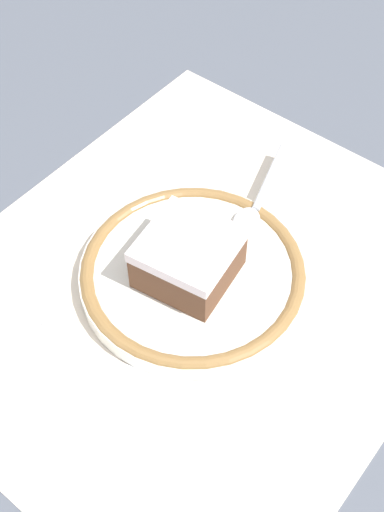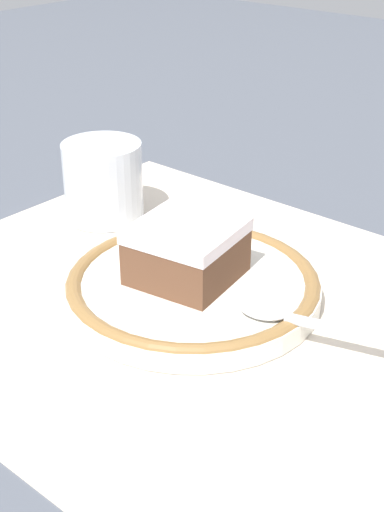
{
  "view_description": "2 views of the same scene",
  "coord_description": "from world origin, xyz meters",
  "px_view_note": "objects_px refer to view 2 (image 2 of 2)",
  "views": [
    {
      "loc": [
        0.28,
        0.22,
        0.49
      ],
      "look_at": [
        0.0,
        -0.01,
        0.04
      ],
      "focal_mm": 47.68,
      "sensor_mm": 36.0,
      "label": 1
    },
    {
      "loc": [
        -0.31,
        0.36,
        0.3
      ],
      "look_at": [
        0.0,
        -0.01,
        0.04
      ],
      "focal_mm": 50.17,
      "sensor_mm": 36.0,
      "label": 2
    }
  ],
  "objects_px": {
    "cup": "(104,186)",
    "napkin": "(4,276)",
    "plate": "(192,285)",
    "cake_slice": "(187,251)",
    "spoon": "(301,321)"
  },
  "relations": [
    {
      "from": "plate",
      "to": "napkin",
      "type": "distance_m",
      "value": 0.16
    },
    {
      "from": "plate",
      "to": "cup",
      "type": "relative_size",
      "value": 2.66
    },
    {
      "from": "plate",
      "to": "cup",
      "type": "height_order",
      "value": "cup"
    },
    {
      "from": "cake_slice",
      "to": "napkin",
      "type": "bearing_deg",
      "value": 30.31
    },
    {
      "from": "plate",
      "to": "spoon",
      "type": "distance_m",
      "value": 0.1
    },
    {
      "from": "cake_slice",
      "to": "cup",
      "type": "bearing_deg",
      "value": -20.73
    },
    {
      "from": "spoon",
      "to": "cup",
      "type": "distance_m",
      "value": 0.27
    },
    {
      "from": "spoon",
      "to": "cup",
      "type": "relative_size",
      "value": 1.7
    },
    {
      "from": "cup",
      "to": "napkin",
      "type": "bearing_deg",
      "value": 99.65
    },
    {
      "from": "spoon",
      "to": "napkin",
      "type": "relative_size",
      "value": 1.03
    },
    {
      "from": "napkin",
      "to": "cup",
      "type": "bearing_deg",
      "value": -80.35
    },
    {
      "from": "plate",
      "to": "cake_slice",
      "type": "relative_size",
      "value": 2.32
    },
    {
      "from": "spoon",
      "to": "cup",
      "type": "bearing_deg",
      "value": -12.76
    },
    {
      "from": "cake_slice",
      "to": "napkin",
      "type": "relative_size",
      "value": 0.69
    },
    {
      "from": "cup",
      "to": "napkin",
      "type": "height_order",
      "value": "cup"
    }
  ]
}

